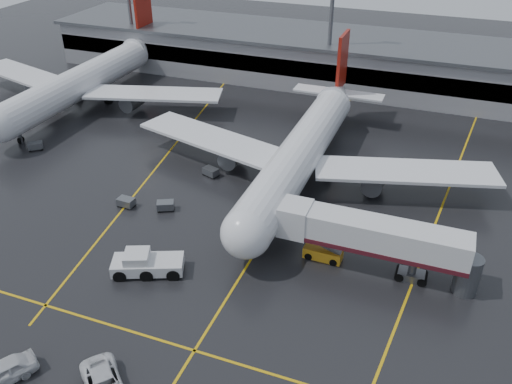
% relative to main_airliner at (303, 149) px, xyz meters
% --- Properties ---
extents(ground, '(220.00, 220.00, 0.00)m').
position_rel_main_airliner_xyz_m(ground, '(0.00, -9.70, -4.21)').
color(ground, black).
rests_on(ground, ground).
extents(apron_line_centre, '(0.25, 90.00, 0.02)m').
position_rel_main_airliner_xyz_m(apron_line_centre, '(0.00, -9.70, -4.20)').
color(apron_line_centre, gold).
rests_on(apron_line_centre, ground).
extents(apron_line_stop, '(60.00, 0.25, 0.02)m').
position_rel_main_airliner_xyz_m(apron_line_stop, '(0.00, -31.70, -4.20)').
color(apron_line_stop, gold).
rests_on(apron_line_stop, ground).
extents(apron_line_left, '(9.99, 69.35, 0.02)m').
position_rel_main_airliner_xyz_m(apron_line_left, '(-20.00, 0.30, -4.20)').
color(apron_line_left, gold).
rests_on(apron_line_left, ground).
extents(apron_line_right, '(7.57, 69.64, 0.02)m').
position_rel_main_airliner_xyz_m(apron_line_right, '(18.00, 0.30, -4.20)').
color(apron_line_right, gold).
rests_on(apron_line_right, ground).
extents(terminal, '(122.00, 19.00, 8.60)m').
position_rel_main_airliner_xyz_m(terminal, '(0.00, 38.23, 0.11)').
color(terminal, gray).
rests_on(terminal, ground).
extents(light_mast_mid, '(3.00, 1.20, 25.45)m').
position_rel_main_airliner_xyz_m(light_mast_mid, '(-5.00, 32.30, 10.27)').
color(light_mast_mid, '#595B60').
rests_on(light_mast_mid, ground).
extents(main_airliner, '(48.80, 45.60, 14.10)m').
position_rel_main_airliner_xyz_m(main_airliner, '(0.00, 0.00, 0.00)').
color(main_airliner, silver).
rests_on(main_airliner, ground).
extents(second_airliner, '(48.80, 45.60, 14.10)m').
position_rel_main_airliner_xyz_m(second_airliner, '(-42.00, 12.00, 0.00)').
color(second_airliner, silver).
rests_on(second_airliner, ground).
extents(jet_bridge, '(19.90, 3.40, 6.05)m').
position_rel_main_airliner_xyz_m(jet_bridge, '(11.87, -15.70, -0.28)').
color(jet_bridge, silver).
rests_on(jet_bridge, ground).
extents(pushback_tractor, '(7.62, 5.32, 2.53)m').
position_rel_main_airliner_xyz_m(pushback_tractor, '(-9.15, -24.07, -3.20)').
color(pushback_tractor, silver).
rests_on(pushback_tractor, ground).
extents(belt_loader, '(4.04, 1.97, 2.53)m').
position_rel_main_airliner_xyz_m(belt_loader, '(6.94, -15.48, -3.58)').
color(belt_loader, orange).
rests_on(belt_loader, ground).
extents(service_van_d, '(4.60, 5.80, 1.85)m').
position_rel_main_airliner_xyz_m(service_van_d, '(-12.84, -39.91, -3.28)').
color(service_van_d, silver).
rests_on(service_van_d, ground).
extents(baggage_cart_a, '(2.37, 2.05, 1.12)m').
position_rel_main_airliner_xyz_m(baggage_cart_a, '(-12.98, -13.20, -3.58)').
color(baggage_cart_a, '#595B60').
rests_on(baggage_cart_a, ground).
extents(baggage_cart_b, '(2.06, 1.40, 1.12)m').
position_rel_main_airliner_xyz_m(baggage_cart_b, '(-17.79, -14.21, -3.58)').
color(baggage_cart_b, '#595B60').
rests_on(baggage_cart_b, ground).
extents(baggage_cart_c, '(2.32, 1.89, 1.12)m').
position_rel_main_airliner_xyz_m(baggage_cart_c, '(-11.44, -3.72, -3.58)').
color(baggage_cart_c, '#595B60').
rests_on(baggage_cart_c, ground).
extents(baggage_cart_d, '(2.33, 1.93, 1.12)m').
position_rel_main_airliner_xyz_m(baggage_cart_d, '(-46.64, 0.82, -3.58)').
color(baggage_cart_d, '#595B60').
rests_on(baggage_cart_d, ground).
extents(baggage_cart_e, '(2.37, 2.27, 1.12)m').
position_rel_main_airliner_xyz_m(baggage_cart_e, '(-38.43, -5.74, -3.58)').
color(baggage_cart_e, '#595B60').
rests_on(baggage_cart_e, ground).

